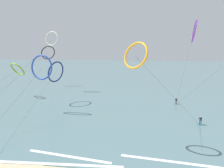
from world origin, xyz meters
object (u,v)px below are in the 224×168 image
Objects in this scene: kite_lime at (18,69)px; kite_amber at (136,55)px; surfer_teal at (200,121)px; kite_cobalt at (42,67)px; kite_navy at (56,72)px; surfer_magenta at (176,101)px; kite_ivory at (52,39)px; kite_charcoal at (48,53)px; kite_violet at (194,31)px.

kite_amber is (34.07, -24.45, 5.06)m from kite_lime.
surfer_teal is 0.10× the size of kite_cobalt.
kite_amber is 23.78m from kite_cobalt.
surfer_teal is at bearing -176.00° from kite_lime.
kite_navy reaches higher than surfer_teal.
surfer_magenta is at bearing 114.88° from kite_navy.
kite_ivory is (-6.87, 13.51, 8.94)m from kite_navy.
surfer_magenta is 0.05× the size of kite_ivory.
surfer_magenta is 0.06× the size of kite_navy.
kite_navy is at bearing -52.18° from kite_ivory.
kite_cobalt is at bearing 19.52° from kite_navy.
surfer_teal and surfer_magenta have the same top height.
kite_charcoal is (-43.38, 18.59, 11.86)m from surfer_magenta.
kite_navy is 0.71× the size of kite_ivory.
kite_cobalt is 23.04m from kite_ivory.
kite_charcoal reaches higher than kite_lime.
kite_charcoal is at bearing 36.70° from surfer_magenta.
kite_ivory reaches higher than kite_charcoal.
kite_lime is at bearing 32.10° from surfer_teal.
kite_amber is (-10.49, -22.93, 12.54)m from surfer_magenta.
surfer_teal is at bearing 76.35° from kite_amber.
surfer_magenta is at bearing 30.58° from kite_cobalt.
surfer_magenta is 42.29m from kite_ivory.
kite_charcoal is (1.18, 17.07, 4.38)m from kite_lime.
kite_lime is 1.30× the size of kite_violet.
kite_violet is at bearing -3.23° from kite_ivory.
kite_amber is at bearing -20.02° from kite_cobalt.
surfer_teal is 0.04× the size of kite_charcoal.
surfer_magenta is 17.75m from kite_violet.
kite_cobalt is at bearing -68.83° from kite_charcoal.
kite_cobalt is at bearing 79.05° from surfer_magenta.
surfer_magenta is at bearing -32.44° from surfer_teal.
kite_navy is (-32.53, 9.90, 7.56)m from surfer_teal.
kite_charcoal reaches higher than kite_cobalt.
kite_amber reaches higher than kite_lime.
kite_amber is 0.33× the size of kite_charcoal.
kite_violet is (47.61, -1.58, 10.00)m from kite_lime.
kite_amber is at bearing 64.58° from kite_navy.
kite_ivory reaches higher than kite_cobalt.
kite_violet reaches higher than kite_navy.
kite_violet reaches higher than surfer_teal.
surfer_teal is 34.84m from kite_navy.
kite_violet reaches higher than kite_lime.
kite_cobalt is 0.46× the size of kite_ivory.
surfer_teal is 0.05× the size of kite_ivory.
kite_ivory is 11.24m from kite_charcoal.
kite_lime reaches higher than surfer_teal.
kite_navy is at bearing 32.85° from surfer_teal.
surfer_teal is 49.24m from kite_lime.
kite_charcoal is (-45.19, 31.84, 11.86)m from surfer_teal.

